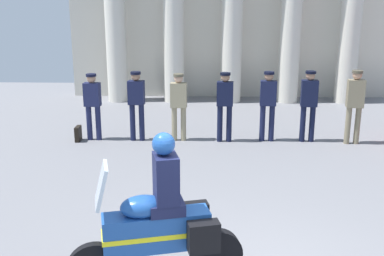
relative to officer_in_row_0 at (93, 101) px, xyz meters
name	(u,v)px	position (x,y,z in m)	size (l,w,h in m)	color
officer_in_row_0	(93,101)	(0.00, 0.00, 0.00)	(0.40, 0.25, 1.61)	#191E42
officer_in_row_1	(136,100)	(1.06, -0.02, 0.04)	(0.40, 0.25, 1.67)	#141938
officer_in_row_2	(179,102)	(2.06, 0.01, 0.00)	(0.40, 0.25, 1.62)	gray
officer_in_row_3	(225,101)	(3.15, -0.05, 0.03)	(0.40, 0.25, 1.67)	black
officer_in_row_4	(268,101)	(4.17, 0.03, 0.04)	(0.40, 0.25, 1.68)	#141938
officer_in_row_5	(309,101)	(5.13, 0.01, 0.05)	(0.40, 0.25, 1.70)	black
officer_in_row_6	(355,101)	(6.16, -0.13, 0.08)	(0.40, 0.25, 1.74)	#7A7056
motorcycle_with_rider	(162,224)	(2.21, -5.92, -0.16)	(2.06, 0.86, 1.90)	black
briefcase_on_ground	(78,134)	(-0.37, -0.12, -0.77)	(0.10, 0.32, 0.36)	black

